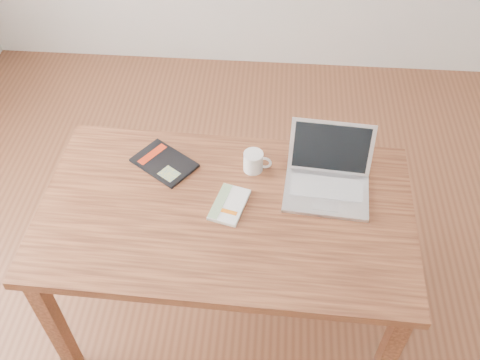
# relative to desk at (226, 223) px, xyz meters

# --- Properties ---
(room) EXTENTS (4.04, 4.04, 2.70)m
(room) POSITION_rel_desk_xyz_m (-0.00, 0.06, 0.69)
(room) COLOR brown
(room) RESTS_ON ground
(desk) EXTENTS (1.45, 0.85, 0.75)m
(desk) POSITION_rel_desk_xyz_m (0.00, 0.00, 0.00)
(desk) COLOR brown
(desk) RESTS_ON ground
(white_guidebook) EXTENTS (0.16, 0.21, 0.02)m
(white_guidebook) POSITION_rel_desk_xyz_m (0.01, 0.01, 0.10)
(white_guidebook) COLOR beige
(white_guidebook) RESTS_ON desk
(black_guidebook) EXTENTS (0.30, 0.28, 0.01)m
(black_guidebook) POSITION_rel_desk_xyz_m (-0.27, 0.22, 0.10)
(black_guidebook) COLOR black
(black_guidebook) RESTS_ON desk
(laptop) EXTENTS (0.35, 0.33, 0.22)m
(laptop) POSITION_rel_desk_xyz_m (0.39, 0.15, 0.14)
(laptop) COLOR silver
(laptop) RESTS_ON desk
(coffee_mug) EXTENTS (0.12, 0.08, 0.09)m
(coffee_mug) POSITION_rel_desk_xyz_m (0.09, 0.22, 0.13)
(coffee_mug) COLOR white
(coffee_mug) RESTS_ON desk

